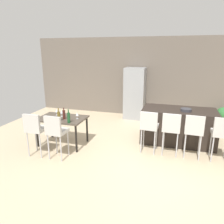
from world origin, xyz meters
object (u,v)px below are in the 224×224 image
at_px(bar_chair_middle, 171,127).
at_px(wine_bottle_near, 59,116).
at_px(dining_chair_far, 56,130).
at_px(wine_glass_far, 77,114).
at_px(dining_table, 62,120).
at_px(wine_glass_end, 62,112).
at_px(fruit_bowl, 186,110).
at_px(kitchen_island, 178,126).
at_px(refrigerator, 135,93).
at_px(dining_chair_near, 35,128).
at_px(bar_chair_far, 222,132).
at_px(wine_bottle_right, 69,118).
at_px(wine_bottle_left, 64,115).
at_px(wine_glass_middle, 57,111).
at_px(potted_plant, 223,115).
at_px(bar_chair_left, 149,125).
at_px(bar_chair_right, 194,130).

distance_m(bar_chair_middle, wine_bottle_near, 2.71).
distance_m(dining_chair_far, wine_glass_far, 0.81).
bearing_deg(dining_table, wine_glass_far, 3.08).
height_order(wine_glass_end, fruit_bowl, fruit_bowl).
xyz_separation_m(dining_table, wine_glass_far, (0.43, 0.02, 0.20)).
bearing_deg(fruit_bowl, dining_chair_far, -149.68).
xyz_separation_m(kitchen_island, refrigerator, (-1.54, 1.86, 0.46)).
bearing_deg(wine_bottle_near, dining_chair_near, -125.38).
bearing_deg(bar_chair_far, fruit_bowl, 136.18).
height_order(bar_chair_far, dining_table, bar_chair_far).
height_order(wine_bottle_right, fruit_bowl, wine_bottle_right).
bearing_deg(wine_glass_far, wine_glass_end, 171.03).
bearing_deg(wine_bottle_left, fruit_bowl, 18.12).
bearing_deg(wine_glass_end, dining_chair_far, -69.24).
height_order(wine_glass_middle, fruit_bowl, fruit_bowl).
height_order(kitchen_island, potted_plant, kitchen_island).
bearing_deg(wine_glass_far, bar_chair_left, 4.48).
distance_m(dining_table, wine_glass_end, 0.23).
bearing_deg(wine_glass_far, dining_chair_near, -131.82).
bearing_deg(bar_chair_far, wine_glass_far, -177.60).
relative_size(bar_chair_right, wine_bottle_left, 3.56).
height_order(bar_chair_left, dining_table, bar_chair_left).
bearing_deg(wine_bottle_right, bar_chair_right, 9.68).
bearing_deg(wine_bottle_near, wine_glass_far, 39.72).
bearing_deg(bar_chair_left, kitchen_island, 51.56).
bearing_deg(dining_chair_near, wine_bottle_right, 33.98).
relative_size(bar_chair_far, wine_bottle_near, 3.18).
relative_size(bar_chair_left, dining_chair_far, 1.00).
xyz_separation_m(kitchen_island, potted_plant, (1.44, 1.85, -0.10)).
distance_m(bar_chair_right, dining_chair_far, 3.11).
bearing_deg(dining_table, kitchen_island, 19.23).
height_order(wine_bottle_near, wine_glass_middle, wine_bottle_near).
height_order(bar_chair_left, dining_chair_far, same).
bearing_deg(wine_bottle_right, wine_glass_far, 81.11).
xyz_separation_m(bar_chair_right, potted_plant, (1.11, 2.70, -0.34)).
height_order(kitchen_island, bar_chair_far, bar_chair_far).
distance_m(bar_chair_left, wine_bottle_near, 2.21).
distance_m(bar_chair_far, dining_chair_near, 4.19).
height_order(kitchen_island, dining_chair_far, dining_chair_far).
bearing_deg(bar_chair_right, kitchen_island, 111.10).
relative_size(wine_bottle_left, wine_glass_far, 1.70).
bearing_deg(wine_bottle_left, potted_plant, 34.86).
xyz_separation_m(bar_chair_left, wine_glass_far, (-1.81, -0.14, 0.17)).
bearing_deg(refrigerator, dining_table, -115.54).
xyz_separation_m(wine_bottle_near, wine_glass_middle, (-0.32, 0.43, -0.00)).
xyz_separation_m(dining_chair_near, wine_bottle_right, (0.64, 0.43, 0.17)).
relative_size(bar_chair_right, wine_glass_far, 6.03).
xyz_separation_m(wine_glass_middle, wine_glass_end, (0.19, -0.06, 0.00)).
distance_m(bar_chair_left, dining_chair_near, 2.67).
relative_size(wine_glass_middle, wine_glass_far, 1.00).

